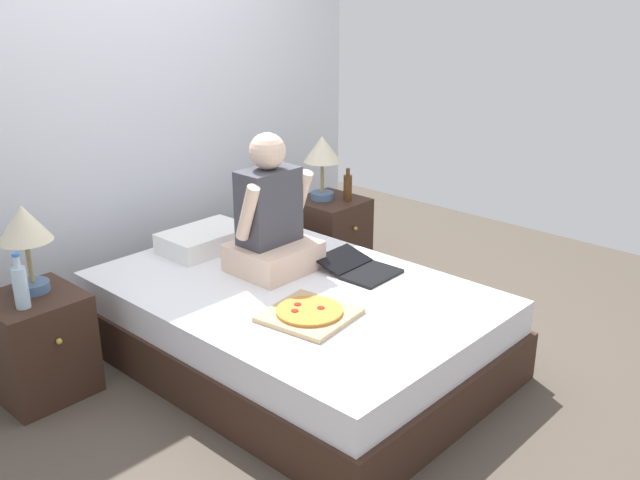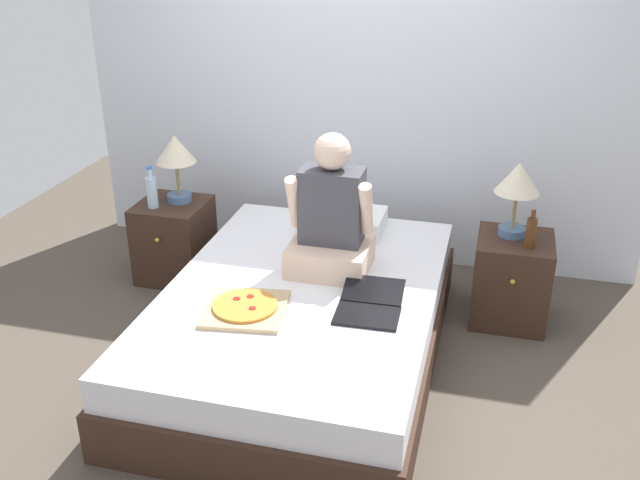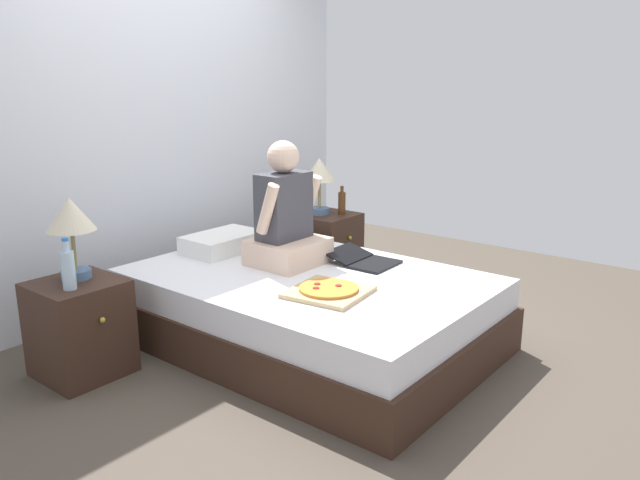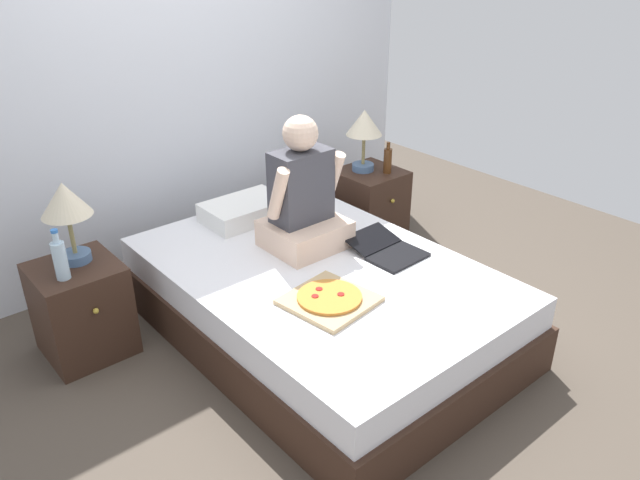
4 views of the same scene
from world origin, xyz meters
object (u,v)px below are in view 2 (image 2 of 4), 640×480
person_seated (331,221)px  laptop (369,307)px  nightstand_right (511,279)px  beer_bottle (531,232)px  lamp_on_right_nightstand (518,183)px  nightstand_left (175,240)px  bed (302,323)px  water_bottle (152,191)px  pizza_box (245,308)px  lamp_on_left_nightstand (176,154)px

person_seated → laptop: size_ratio=1.83×
nightstand_right → beer_bottle: 0.38m
lamp_on_right_nightstand → beer_bottle: 0.29m
nightstand_left → beer_bottle: size_ratio=2.33×
nightstand_left → laptop: nightstand_left is taller
bed → beer_bottle: 1.39m
water_bottle → pizza_box: 1.37m
beer_bottle → pizza_box: 1.67m
beer_bottle → pizza_box: beer_bottle is taller
beer_bottle → person_seated: person_seated is taller
bed → nightstand_right: bearing=33.3°
water_bottle → lamp_on_right_nightstand: 2.26m
nightstand_left → beer_bottle: (2.27, -0.10, 0.36)m
nightstand_right → beer_bottle: size_ratio=2.33×
lamp_on_left_nightstand → pizza_box: 1.44m
bed → laptop: size_ratio=5.03×
pizza_box → water_bottle: bearing=135.7°
bed → water_bottle: water_bottle is taller
nightstand_left → pizza_box: (0.89, -1.04, 0.20)m
person_seated → bed: bearing=-109.8°
nightstand_right → laptop: bearing=-128.9°
person_seated → pizza_box: 0.71m
pizza_box → nightstand_right: bearing=38.5°
lamp_on_left_nightstand → laptop: 1.77m
lamp_on_right_nightstand → pizza_box: bearing=-139.6°
laptop → nightstand_right: bearing=51.1°
lamp_on_right_nightstand → beer_bottle: size_ratio=1.96×
nightstand_left → water_bottle: size_ratio=1.94×
bed → beer_bottle: bearing=28.0°
nightstand_right → lamp_on_left_nightstand: bearing=178.7°
bed → nightstand_left: 1.32m
laptop → pizza_box: bearing=-164.7°
lamp_on_right_nightstand → person_seated: bearing=-152.4°
nightstand_left → lamp_on_right_nightstand: (2.17, 0.05, 0.59)m
nightstand_left → pizza_box: 1.38m
pizza_box → beer_bottle: bearing=34.3°
person_seated → beer_bottle: bearing=18.5°
bed → person_seated: 0.59m
lamp_on_left_nightstand → nightstand_right: size_ratio=0.84×
laptop → pizza_box: (-0.60, -0.17, -0.00)m
nightstand_right → laptop: (-0.70, -0.87, 0.20)m
nightstand_left → person_seated: 1.36m
bed → water_bottle: size_ratio=7.76×
lamp_on_right_nightstand → water_bottle: bearing=-176.4°
lamp_on_right_nightstand → laptop: bearing=-126.1°
beer_bottle → pizza_box: size_ratio=0.51×
laptop → nightstand_left: bearing=149.7°
beer_bottle → laptop: bearing=-135.0°
bed → water_bottle: (-1.18, 0.63, 0.43)m
water_bottle → person_seated: 1.33m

